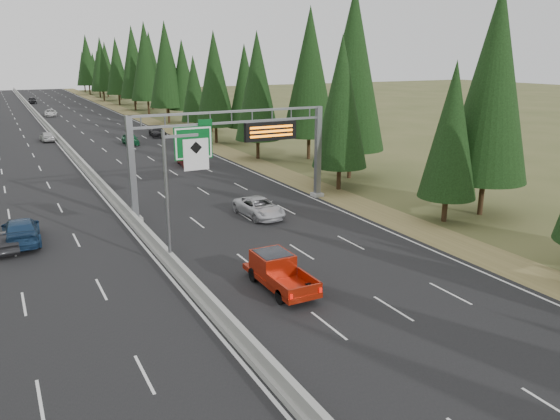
% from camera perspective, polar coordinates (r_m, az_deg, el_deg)
% --- Properties ---
extents(road, '(32.00, 260.00, 0.08)m').
position_cam_1_polar(road, '(85.72, -22.11, 6.74)').
color(road, black).
rests_on(road, ground).
extents(shoulder_right, '(3.60, 260.00, 0.06)m').
position_cam_1_polar(shoulder_right, '(89.22, -10.62, 7.95)').
color(shoulder_right, olive).
rests_on(shoulder_right, ground).
extents(median_barrier, '(0.70, 260.00, 0.85)m').
position_cam_1_polar(median_barrier, '(85.67, -22.13, 6.99)').
color(median_barrier, gray).
rests_on(median_barrier, road).
extents(sign_gantry, '(16.75, 0.98, 7.80)m').
position_cam_1_polar(sign_gantry, '(43.47, -4.17, 6.93)').
color(sign_gantry, slate).
rests_on(sign_gantry, road).
extents(hov_sign_pole, '(2.80, 0.50, 8.00)m').
position_cam_1_polar(hov_sign_pole, '(31.60, -10.75, 2.24)').
color(hov_sign_pole, slate).
rests_on(hov_sign_pole, road).
extents(tree_row_right, '(11.67, 242.11, 18.93)m').
position_cam_1_polar(tree_row_right, '(79.82, -5.46, 14.05)').
color(tree_row_right, black).
rests_on(tree_row_right, ground).
extents(silver_minivan, '(2.63, 5.25, 1.43)m').
position_cam_1_polar(silver_minivan, '(41.75, -2.21, 0.29)').
color(silver_minivan, silver).
rests_on(silver_minivan, road).
extents(red_pickup, '(1.93, 5.42, 1.77)m').
position_cam_1_polar(red_pickup, '(29.24, -0.39, -6.16)').
color(red_pickup, black).
rests_on(red_pickup, road).
extents(car_ahead_green, '(1.91, 4.47, 1.50)m').
position_cam_1_polar(car_ahead_green, '(78.39, -15.38, 7.16)').
color(car_ahead_green, '#145B32').
rests_on(car_ahead_green, road).
extents(car_ahead_dkred, '(2.13, 4.90, 1.57)m').
position_cam_1_polar(car_ahead_dkred, '(62.01, -9.67, 5.33)').
color(car_ahead_dkred, '#600F0D').
rests_on(car_ahead_dkred, road).
extents(car_ahead_dkgrey, '(2.56, 5.26, 1.47)m').
position_cam_1_polar(car_ahead_dkgrey, '(85.29, -12.70, 8.01)').
color(car_ahead_dkgrey, black).
rests_on(car_ahead_dkgrey, road).
extents(car_ahead_white, '(2.64, 4.94, 1.32)m').
position_cam_1_polar(car_ahead_white, '(120.25, -22.85, 9.34)').
color(car_ahead_white, silver).
rests_on(car_ahead_white, road).
extents(car_ahead_far, '(2.06, 4.76, 1.60)m').
position_cam_1_polar(car_ahead_far, '(153.93, -24.48, 10.40)').
color(car_ahead_far, black).
rests_on(car_ahead_far, road).
extents(car_onc_near, '(1.73, 3.98, 1.27)m').
position_cam_1_polar(car_onc_near, '(38.64, -26.94, -2.92)').
color(car_onc_near, black).
rests_on(car_onc_near, road).
extents(car_onc_blue, '(2.52, 5.76, 1.65)m').
position_cam_1_polar(car_onc_blue, '(39.66, -25.44, -1.98)').
color(car_onc_blue, navy).
rests_on(car_onc_blue, road).
extents(car_onc_white, '(1.96, 4.27, 1.42)m').
position_cam_1_polar(car_onc_white, '(85.17, -23.19, 7.08)').
color(car_onc_white, '#B8B8B8').
rests_on(car_onc_white, road).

